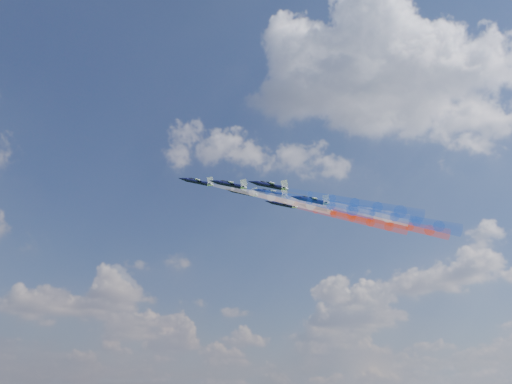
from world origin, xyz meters
TOP-DOWN VIEW (x-y plane):
  - jet_lead at (-0.93, -4.73)m, footprint 14.50×14.49m
  - trail_lead at (15.74, -19.38)m, footprint 28.81×26.61m
  - jet_inner_left at (0.16, -19.93)m, footprint 14.50×14.49m
  - trail_inner_left at (16.83, -34.57)m, footprint 28.81×26.61m
  - jet_inner_right at (15.72, -5.24)m, footprint 14.50×14.49m
  - trail_inner_right at (32.39, -19.89)m, footprint 28.81×26.61m
  - jet_outer_left at (3.52, -33.43)m, footprint 14.50×14.49m
  - trail_outer_left at (20.20, -48.07)m, footprint 28.81×26.61m
  - jet_center_third at (15.67, -19.33)m, footprint 14.50×14.49m
  - trail_center_third at (32.34, -33.97)m, footprint 28.81×26.61m
  - jet_outer_right at (30.28, -7.46)m, footprint 14.50×14.49m
  - trail_outer_right at (46.96, -22.11)m, footprint 28.81×26.61m
  - jet_rear_left at (16.94, -35.21)m, footprint 14.50×14.49m
  - trail_rear_left at (33.62, -49.86)m, footprint 28.81×26.61m
  - jet_rear_right at (32.93, -20.67)m, footprint 14.50×14.49m
  - trail_rear_right at (49.60, -35.31)m, footprint 28.81×26.61m

SIDE VIEW (x-z plane):
  - trail_rear_left at x=33.62m, z-range 142.29..154.44m
  - trail_outer_left at x=20.20m, z-range 144.30..156.45m
  - trail_rear_right at x=49.60m, z-range 146.42..158.58m
  - jet_rear_left at x=16.94m, z-range 150.00..156.88m
  - trail_inner_left at x=16.83m, z-range 147.43..159.58m
  - trail_center_third at x=32.34m, z-range 148.17..160.33m
  - jet_outer_left at x=3.52m, z-range 152.01..158.89m
  - trail_outer_right at x=46.96m, z-range 150.12..162.28m
  - jet_rear_right at x=32.93m, z-range 154.13..161.02m
  - trail_inner_right at x=32.39m, z-range 151.87..164.03m
  - trail_lead at x=15.74m, z-range 152.06..164.21m
  - jet_inner_left at x=0.16m, z-range 155.14..162.02m
  - jet_center_third at x=15.67m, z-range 155.88..162.77m
  - jet_outer_right at x=30.28m, z-range 157.83..164.72m
  - jet_inner_right at x=15.72m, z-range 159.58..166.46m
  - jet_lead at x=-0.93m, z-range 159.77..166.65m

